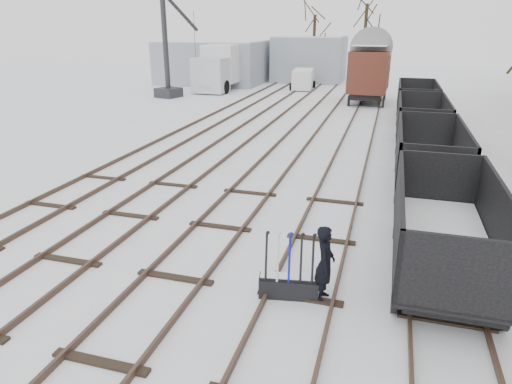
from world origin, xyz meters
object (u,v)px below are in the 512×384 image
lorry (224,66)px  freight_wagon_a (444,242)px  crane (168,69)px  worker (325,264)px  ground_frame (289,285)px  panel_van (303,79)px  box_van_wagon (370,69)px

lorry → freight_wagon_a: bearing=-59.6°
lorry → crane: bearing=-112.6°
worker → freight_wagon_a: 3.08m
ground_frame → lorry: 34.35m
crane → worker: bearing=-41.8°
freight_wagon_a → ground_frame: bearing=-150.1°
worker → panel_van: panel_van is taller
freight_wagon_a → panel_van: (-9.42, 31.67, 0.03)m
ground_frame → lorry: size_ratio=0.17×
lorry → panel_van: size_ratio=2.09×
worker → crane: 30.61m
box_van_wagon → crane: 15.86m
lorry → box_van_wagon: bearing=-16.6°
worker → freight_wagon_a: freight_wagon_a is taller
crane → box_van_wagon: bearing=21.1°
worker → crane: (-16.51, 25.74, 1.37)m
ground_frame → panel_van: size_ratio=0.36×
worker → ground_frame: bearing=93.9°
freight_wagon_a → crane: (-19.03, 23.96, 1.35)m
worker → box_van_wagon: bearing=-2.1°
freight_wagon_a → lorry: 34.05m
freight_wagon_a → lorry: (-16.40, 29.82, 1.13)m
freight_wagon_a → lorry: size_ratio=0.65×
freight_wagon_a → box_van_wagon: box_van_wagon is taller
box_van_wagon → panel_van: size_ratio=1.36×
panel_van → freight_wagon_a: bearing=-79.8°
freight_wagon_a → crane: bearing=128.5°
lorry → crane: (-2.62, -5.86, 0.22)m
box_van_wagon → ground_frame: bearing=-88.2°
freight_wagon_a → crane: size_ratio=0.67×
lorry → worker: bearing=-64.7°
ground_frame → freight_wagon_a: bearing=20.5°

